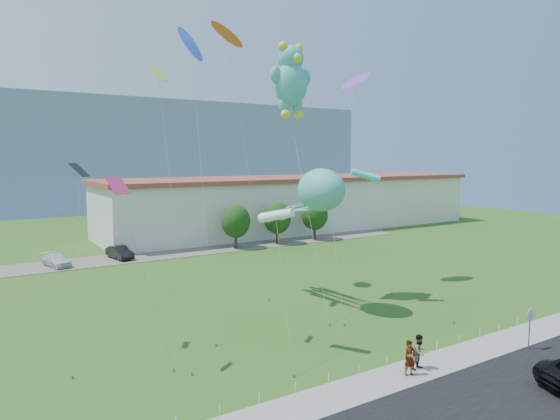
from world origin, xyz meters
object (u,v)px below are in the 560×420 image
(warehouse, at_px, (297,203))
(octopus_kite, at_px, (313,198))
(parked_car_black, at_px, (120,252))
(teddy_bear_kite, at_px, (291,79))
(pedestrian_left, at_px, (410,358))
(stop_sign, at_px, (530,319))
(pedestrian_right, at_px, (420,352))
(parked_car_white, at_px, (56,260))

(warehouse, relative_size, octopus_kite, 5.84)
(parked_car_black, bearing_deg, teddy_bear_kite, -82.62)
(teddy_bear_kite, bearing_deg, octopus_kite, -89.96)
(pedestrian_left, distance_m, teddy_bear_kite, 22.24)
(warehouse, height_order, octopus_kite, octopus_kite)
(stop_sign, distance_m, teddy_bear_kite, 23.10)
(warehouse, distance_m, teddy_bear_kite, 41.15)
(warehouse, relative_size, teddy_bear_kite, 3.07)
(pedestrian_left, xyz_separation_m, pedestrian_right, (1.01, 0.26, 0.02))
(parked_car_black, relative_size, teddy_bear_kite, 0.22)
(warehouse, distance_m, stop_sign, 51.00)
(stop_sign, height_order, parked_car_white, stop_sign)
(pedestrian_right, xyz_separation_m, parked_car_white, (-12.26, 37.45, -0.34))
(stop_sign, bearing_deg, pedestrian_left, 172.06)
(warehouse, distance_m, octopus_kite, 41.66)
(pedestrian_left, height_order, parked_car_black, pedestrian_left)
(warehouse, xyz_separation_m, parked_car_white, (-36.35, -9.30, -3.43))
(octopus_kite, bearing_deg, stop_sign, -65.99)
(teddy_bear_kite, bearing_deg, pedestrian_left, -99.98)
(stop_sign, distance_m, parked_car_white, 43.70)
(parked_car_white, bearing_deg, teddy_bear_kite, -71.29)
(warehouse, height_order, teddy_bear_kite, teddy_bear_kite)
(parked_car_black, relative_size, octopus_kite, 0.41)
(warehouse, relative_size, parked_car_black, 14.25)
(parked_car_black, height_order, teddy_bear_kite, teddy_bear_kite)
(parked_car_white, bearing_deg, octopus_kite, -74.29)
(stop_sign, xyz_separation_m, parked_car_white, (-19.85, 38.91, -1.18))
(teddy_bear_kite, bearing_deg, stop_sign, -69.91)
(stop_sign, bearing_deg, octopus_kite, 114.01)
(warehouse, distance_m, parked_car_black, 31.34)
(warehouse, xyz_separation_m, parked_car_black, (-29.85, -8.94, -3.36))
(stop_sign, height_order, pedestrian_right, stop_sign)
(warehouse, bearing_deg, teddy_bear_kite, -125.11)
(octopus_kite, bearing_deg, warehouse, 57.21)
(warehouse, xyz_separation_m, stop_sign, (-16.50, -48.21, -2.26))
(octopus_kite, distance_m, teddy_bear_kite, 9.33)
(pedestrian_left, distance_m, octopus_kite, 14.42)
(pedestrian_left, height_order, pedestrian_right, pedestrian_right)
(warehouse, height_order, parked_car_white, warehouse)
(teddy_bear_kite, bearing_deg, parked_car_black, 107.85)
(pedestrian_right, relative_size, teddy_bear_kite, 0.09)
(pedestrian_right, bearing_deg, teddy_bear_kite, 77.31)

